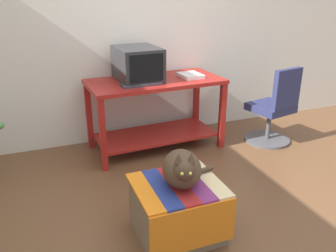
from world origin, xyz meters
name	(u,v)px	position (x,y,z in m)	size (l,w,h in m)	color
ground_plane	(207,238)	(0.00, 0.00, 0.00)	(14.00, 14.00, 0.00)	brown
back_wall	(126,25)	(0.00, 2.05, 1.30)	(8.00, 0.10, 2.60)	silver
desk	(155,102)	(0.17, 1.60, 0.53)	(1.44, 0.75, 0.78)	maroon
tv_monitor	(138,64)	(0.00, 1.65, 0.94)	(0.45, 0.55, 0.34)	#28282B
keyboard	(141,84)	(-0.03, 1.44, 0.79)	(0.40, 0.15, 0.02)	#333338
book	(190,75)	(0.57, 1.57, 0.79)	(0.22, 0.27, 0.04)	white
ottoman_with_blanket	(178,210)	(-0.19, 0.12, 0.21)	(0.60, 0.55, 0.42)	#7A664C
cat	(182,169)	(-0.16, 0.11, 0.54)	(0.47, 0.43, 0.30)	#473323
office_chair	(274,111)	(1.46, 1.23, 0.39)	(0.52, 0.52, 0.89)	#4C4C51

